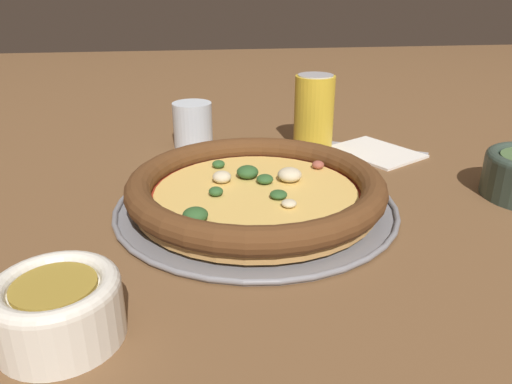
# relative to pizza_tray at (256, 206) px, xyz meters

# --- Properties ---
(ground_plane) EXTENTS (3.00, 3.00, 0.00)m
(ground_plane) POSITION_rel_pizza_tray_xyz_m (0.00, 0.00, -0.00)
(ground_plane) COLOR brown
(pizza_tray) EXTENTS (0.35, 0.35, 0.01)m
(pizza_tray) POSITION_rel_pizza_tray_xyz_m (0.00, 0.00, 0.00)
(pizza_tray) COLOR gray
(pizza_tray) RESTS_ON ground_plane
(pizza) EXTENTS (0.32, 0.32, 0.04)m
(pizza) POSITION_rel_pizza_tray_xyz_m (-0.00, -0.00, 0.02)
(pizza) COLOR tan
(pizza) RESTS_ON pizza_tray
(bowl_near) EXTENTS (0.10, 0.10, 0.05)m
(bowl_near) POSITION_rel_pizza_tray_xyz_m (0.22, -0.19, 0.03)
(bowl_near) COLOR silver
(bowl_near) RESTS_ON ground_plane
(drinking_cup) EXTENTS (0.07, 0.07, 0.08)m
(drinking_cup) POSITION_rel_pizza_tray_xyz_m (-0.27, -0.07, 0.03)
(drinking_cup) COLOR silver
(drinking_cup) RESTS_ON ground_plane
(napkin) EXTENTS (0.17, 0.16, 0.01)m
(napkin) POSITION_rel_pizza_tray_xyz_m (-0.19, 0.22, -0.00)
(napkin) COLOR white
(napkin) RESTS_ON ground_plane
(fork) EXTENTS (0.10, 0.16, 0.00)m
(fork) POSITION_rel_pizza_tray_xyz_m (-0.22, 0.22, -0.00)
(fork) COLOR #B7B7BC
(fork) RESTS_ON ground_plane
(beverage_can) EXTENTS (0.07, 0.07, 0.12)m
(beverage_can) POSITION_rel_pizza_tray_xyz_m (-0.23, 0.13, 0.06)
(beverage_can) COLOR gold
(beverage_can) RESTS_ON ground_plane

